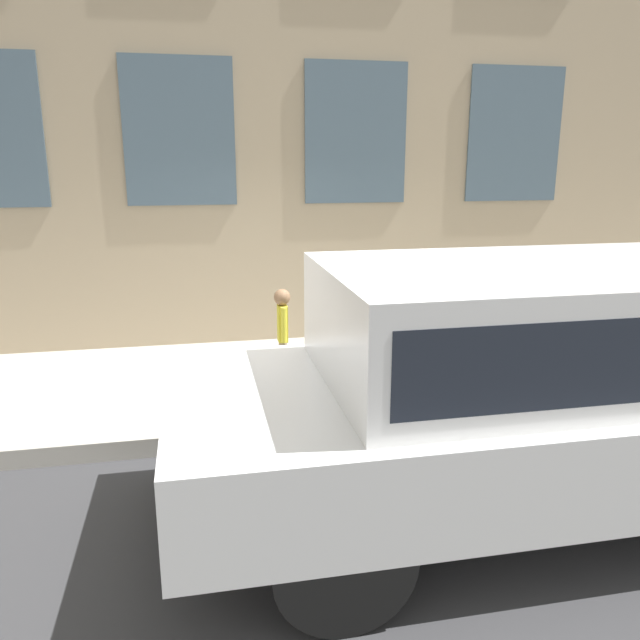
# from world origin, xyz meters

# --- Properties ---
(ground_plane) EXTENTS (80.00, 80.00, 0.00)m
(ground_plane) POSITION_xyz_m (0.00, 0.00, 0.00)
(ground_plane) COLOR #38383A
(sidewalk) EXTENTS (2.84, 60.00, 0.17)m
(sidewalk) POSITION_xyz_m (1.42, 0.00, 0.09)
(sidewalk) COLOR #B2ADA3
(sidewalk) RESTS_ON ground_plane
(fire_hydrant) EXTENTS (0.35, 0.46, 0.84)m
(fire_hydrant) POSITION_xyz_m (0.44, -0.53, 0.61)
(fire_hydrant) COLOR #2D7260
(fire_hydrant) RESTS_ON sidewalk
(person) EXTENTS (0.25, 0.17, 1.05)m
(person) POSITION_xyz_m (1.01, 0.13, 0.81)
(person) COLOR #998466
(person) RESTS_ON sidewalk
(parked_truck_white_near) EXTENTS (2.07, 4.93, 1.80)m
(parked_truck_white_near) POSITION_xyz_m (-1.33, -1.30, 1.04)
(parked_truck_white_near) COLOR black
(parked_truck_white_near) RESTS_ON ground_plane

